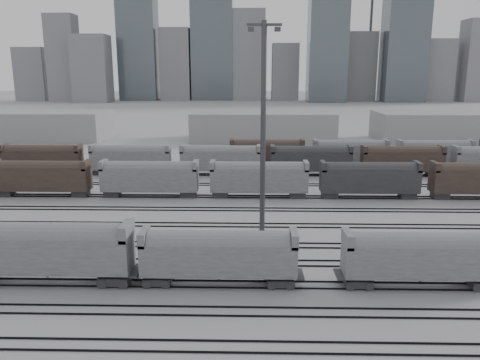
{
  "coord_description": "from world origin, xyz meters",
  "views": [
    {
      "loc": [
        6.71,
        -38.56,
        19.05
      ],
      "look_at": [
        5.19,
        26.45,
        4.0
      ],
      "focal_mm": 35.0,
      "sensor_mm": 36.0,
      "label": 1
    }
  ],
  "objects_px": {
    "hopper_car_b": "(219,253)",
    "light_mast_c": "(263,124)",
    "hopper_car_a": "(45,247)",
    "hopper_car_c": "(422,255)"
  },
  "relations": [
    {
      "from": "hopper_car_b",
      "to": "light_mast_c",
      "type": "distance_m",
      "value": 18.6
    },
    {
      "from": "hopper_car_a",
      "to": "hopper_car_c",
      "type": "distance_m",
      "value": 34.1
    },
    {
      "from": "hopper_car_a",
      "to": "light_mast_c",
      "type": "height_order",
      "value": "light_mast_c"
    },
    {
      "from": "hopper_car_a",
      "to": "hopper_car_c",
      "type": "xyz_separation_m",
      "value": [
        34.1,
        0.0,
        -0.4
      ]
    },
    {
      "from": "hopper_car_a",
      "to": "hopper_car_c",
      "type": "bearing_deg",
      "value": 0.0
    },
    {
      "from": "hopper_car_c",
      "to": "light_mast_c",
      "type": "height_order",
      "value": "light_mast_c"
    },
    {
      "from": "hopper_car_b",
      "to": "hopper_car_c",
      "type": "height_order",
      "value": "hopper_car_b"
    },
    {
      "from": "hopper_car_a",
      "to": "light_mast_c",
      "type": "bearing_deg",
      "value": 36.88
    },
    {
      "from": "hopper_car_c",
      "to": "light_mast_c",
      "type": "relative_size",
      "value": 0.57
    },
    {
      "from": "hopper_car_a",
      "to": "light_mast_c",
      "type": "relative_size",
      "value": 0.64
    }
  ]
}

